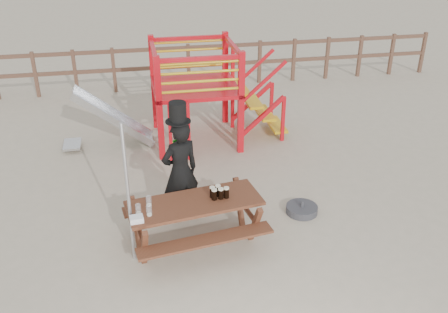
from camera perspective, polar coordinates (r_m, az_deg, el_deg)
ground at (r=7.76m, az=-0.80°, el=-9.15°), size 60.00×60.00×0.00m
back_fence at (r=13.76m, az=-6.19°, el=10.68°), size 15.09×0.09×1.20m
playground_fort at (r=10.43m, az=-3.75°, el=7.33°), size 4.71×1.84×2.10m
picnic_table at (r=7.36m, az=-3.35°, el=-6.98°), size 2.11×1.60×0.75m
man_with_hat at (r=7.76m, az=-5.03°, el=-1.44°), size 0.72×0.60×2.00m
metal_pole at (r=6.85m, az=-10.88°, el=-4.43°), size 0.05×0.05×2.13m
parasol_base at (r=8.38m, az=8.88°, el=-5.98°), size 0.52×0.52×0.22m
paper_bag at (r=6.85m, az=-9.97°, el=-7.07°), size 0.19×0.16×0.08m
stout_pints at (r=7.24m, az=-0.65°, el=-4.14°), size 0.28×0.18×0.17m
empty_glasses at (r=7.03m, az=-8.98°, el=-5.75°), size 0.23×0.33×0.15m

